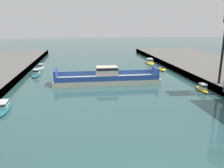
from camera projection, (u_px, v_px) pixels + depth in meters
chain_ferry at (107, 78)px, 51.99m from camera, size 23.80×6.25×3.74m
moored_boat_near_left at (1, 108)px, 35.52m from camera, size 2.92×7.84×1.33m
moored_boat_mid_left at (41, 67)px, 68.34m from camera, size 2.03×5.36×1.39m
moored_boat_mid_right at (162, 69)px, 66.25m from camera, size 2.26×5.23×1.02m
moored_boat_far_right at (36, 73)px, 59.12m from camera, size 2.23×6.40×1.72m
moored_boat_upstream_a at (202, 88)px, 46.03m from camera, size 1.97×5.14×1.51m
moored_boat_upstream_b at (150, 62)px, 77.19m from camera, size 3.55×7.78×1.61m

